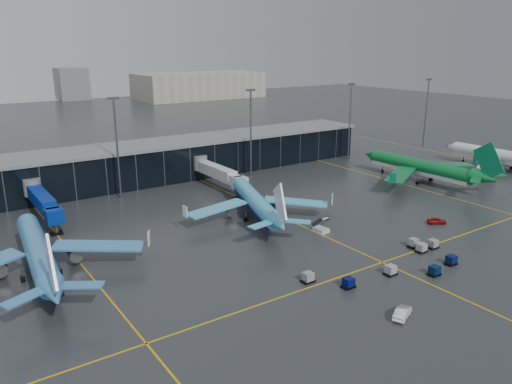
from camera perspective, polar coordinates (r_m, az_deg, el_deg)
ground at (r=96.92m, az=3.59°, el=-6.38°), size 600.00×600.00×0.00m
terminal_pier at (r=146.84m, az=-11.39°, el=3.50°), size 142.00×17.00×10.70m
jet_bridges at (r=119.63m, az=-23.20°, el=-0.93°), size 94.00×27.50×7.20m
flood_masts at (r=136.53m, az=-7.65°, el=6.30°), size 203.00×0.50×25.50m
distant_hangars at (r=357.31m, az=-17.45°, el=11.12°), size 260.00×71.00×22.00m
taxi_lines at (r=110.46m, az=4.32°, el=-3.46°), size 220.00×120.00×0.02m
airliner_arkefly at (r=91.75m, az=-23.87°, el=-4.83°), size 40.49×45.19×12.97m
airliner_klm_near at (r=111.47m, az=-0.08°, el=0.03°), size 45.37×48.35×12.07m
airliner_aer_lingus at (r=148.90m, az=18.25°, el=3.73°), size 40.28×45.56×13.69m
airliner_ba at (r=172.93m, az=26.37°, el=4.47°), size 39.08×44.29×13.39m
baggage_carts at (r=92.80m, az=16.35°, el=-7.62°), size 31.34×11.67×1.70m
mobile_airstair at (r=105.41m, az=7.42°, el=-4.12°), size 2.33×3.29×3.45m
service_van_red at (r=116.02m, az=19.96°, el=-3.10°), size 4.28×3.55×1.38m
service_van_white at (r=76.40m, az=16.39°, el=-13.08°), size 4.94×3.43×1.54m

